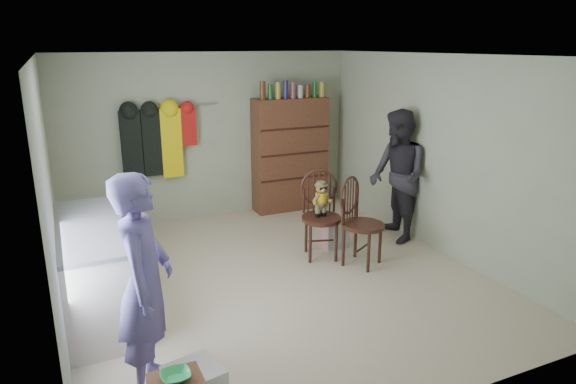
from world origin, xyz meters
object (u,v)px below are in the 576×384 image
counter (94,270)px  chair_far (358,218)px  chair_front (321,208)px  dresser (290,154)px

counter → chair_far: bearing=-0.9°
chair_front → dresser: dresser is taller
counter → chair_front: chair_front is taller
chair_far → dresser: (0.18, 2.34, 0.33)m
counter → dresser: size_ratio=0.89×
chair_far → dresser: bearing=54.1°
chair_front → chair_far: 0.51m
chair_front → chair_far: size_ratio=1.01×
dresser → counter: bearing=-144.3°
counter → chair_front: (2.72, 0.37, 0.17)m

